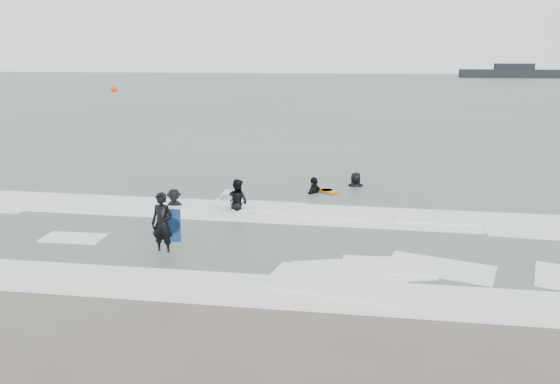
% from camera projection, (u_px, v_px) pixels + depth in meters
% --- Properties ---
extents(ground, '(320.00, 320.00, 0.00)m').
position_uv_depth(ground, '(248.00, 281.00, 13.93)').
color(ground, brown).
rests_on(ground, ground).
extents(sea, '(320.00, 320.00, 0.00)m').
position_uv_depth(sea, '(355.00, 89.00, 90.43)').
color(sea, '#47544C').
rests_on(sea, ground).
extents(surfer_centre, '(0.74, 0.55, 1.84)m').
position_uv_depth(surfer_centre, '(164.00, 254.00, 15.84)').
color(surfer_centre, black).
rests_on(surfer_centre, ground).
extents(surfer_wading, '(1.07, 0.99, 1.76)m').
position_uv_depth(surfer_wading, '(238.00, 211.00, 20.16)').
color(surfer_wading, black).
rests_on(surfer_wading, ground).
extents(surfer_breaker, '(1.10, 0.72, 1.59)m').
position_uv_depth(surfer_breaker, '(175.00, 208.00, 20.50)').
color(surfer_breaker, black).
rests_on(surfer_breaker, ground).
extents(surfer_right_near, '(0.92, 1.18, 1.87)m').
position_uv_depth(surfer_right_near, '(314.00, 194.00, 22.66)').
color(surfer_right_near, black).
rests_on(surfer_right_near, ground).
extents(surfer_right_far, '(0.95, 0.68, 1.83)m').
position_uv_depth(surfer_right_far, '(356.00, 188.00, 23.72)').
color(surfer_right_far, black).
rests_on(surfer_right_far, ground).
extents(surf_foam, '(30.03, 9.06, 0.09)m').
position_uv_depth(surf_foam, '(273.00, 234.00, 17.46)').
color(surf_foam, white).
rests_on(surf_foam, ground).
extents(bodyboards, '(4.58, 8.47, 1.25)m').
position_uv_depth(bodyboards, '(252.00, 202.00, 19.46)').
color(bodyboards, '#0F2349').
rests_on(bodyboards, ground).
extents(buoy, '(1.00, 1.00, 1.65)m').
position_uv_depth(buoy, '(114.00, 89.00, 85.68)').
color(buoy, '#E8390A').
rests_on(buoy, ground).
extents(vessel_horizon, '(25.92, 4.63, 3.52)m').
position_uv_depth(vessel_horizon, '(514.00, 73.00, 137.09)').
color(vessel_horizon, black).
rests_on(vessel_horizon, ground).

